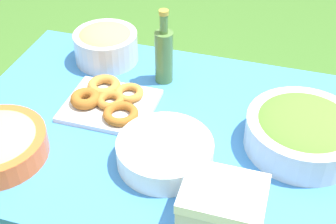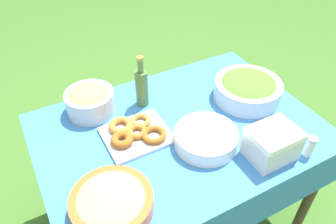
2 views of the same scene
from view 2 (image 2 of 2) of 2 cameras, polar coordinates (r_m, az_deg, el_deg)
ground_plane at (r=2.07m, az=1.56°, el=-17.47°), size 14.00×14.00×0.00m
picnic_table at (r=1.58m, az=1.96°, el=-5.48°), size 1.28×0.91×0.71m
salad_bowl at (r=1.70m, az=13.71°, el=4.05°), size 0.34×0.34×0.12m
pasta_bowl at (r=1.22m, az=-9.80°, el=-15.21°), size 0.30×0.30×0.09m
donut_platter at (r=1.47m, az=-5.75°, el=-3.59°), size 0.29×0.26×0.05m
plate_stack at (r=1.42m, az=6.61°, el=-4.57°), size 0.27×0.27×0.07m
olive_oil_bottle at (r=1.59m, az=-4.60°, el=4.47°), size 0.06×0.06×0.27m
fruit_bowl at (r=1.61m, az=-13.44°, el=2.05°), size 0.23×0.23×0.13m
cooler_box at (r=1.41m, az=17.66°, el=-5.28°), size 0.20×0.16×0.14m
salt_shaker at (r=1.48m, az=23.50°, el=-5.57°), size 0.04×0.04×0.10m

